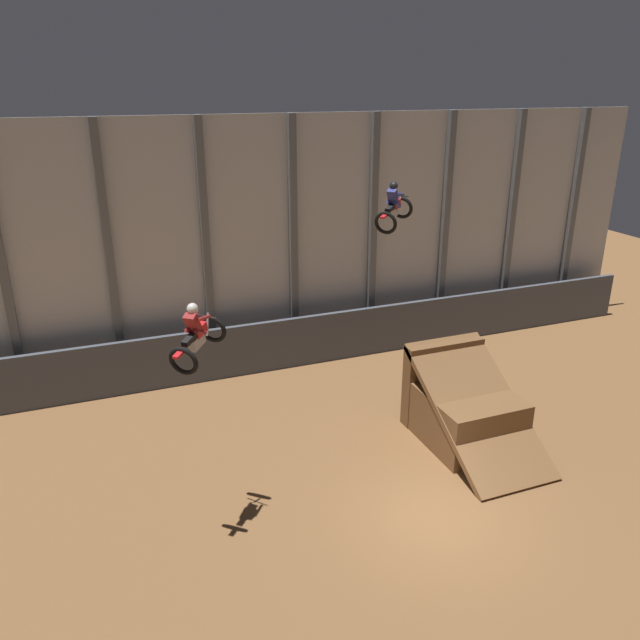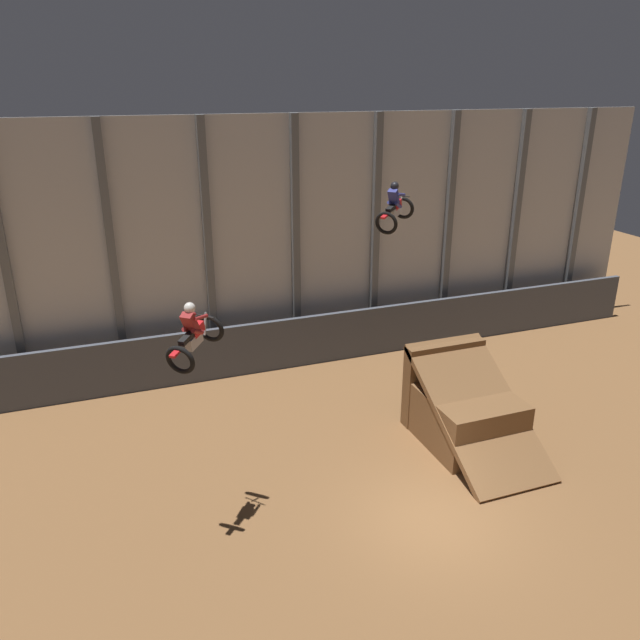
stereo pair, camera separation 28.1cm
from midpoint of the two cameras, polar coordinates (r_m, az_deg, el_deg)
ground_plane at (r=17.16m, az=10.81°, el=-17.61°), size 60.00×60.00×0.00m
arena_back_wall at (r=24.36m, az=-2.03°, el=7.14°), size 32.00×0.40×9.54m
lower_barrier at (r=24.60m, az=-1.14°, el=-1.94°), size 31.36×0.20×2.03m
dirt_ramp at (r=20.26m, az=13.23°, el=-7.89°), size 2.72×4.66×2.93m
rider_bike_left_air at (r=14.60m, az=-10.91°, el=-1.41°), size 1.60×1.70×1.57m
rider_bike_right_air at (r=19.83m, az=7.25°, el=10.08°), size 1.69×1.61×1.56m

